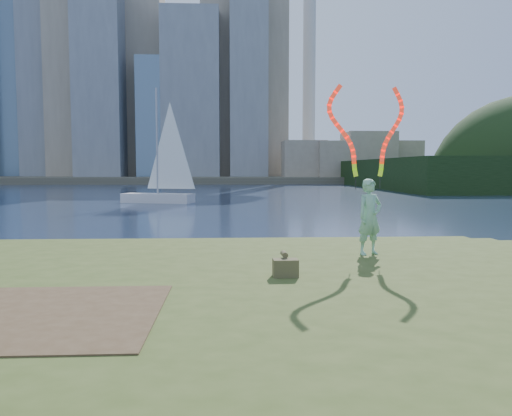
{
  "coord_description": "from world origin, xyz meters",
  "views": [
    {
      "loc": [
        0.35,
        -9.77,
        2.73
      ],
      "look_at": [
        0.91,
        1.0,
        1.87
      ],
      "focal_mm": 35.0,
      "sensor_mm": 36.0,
      "label": 1
    }
  ],
  "objects": [
    {
      "name": "dirt_patch",
      "position": [
        -2.2,
        -3.2,
        0.81
      ],
      "size": [
        3.2,
        3.0,
        0.02
      ],
      "primitive_type": "cube",
      "color": "#47331E",
      "rests_on": "grassy_knoll"
    },
    {
      "name": "canvas_bag",
      "position": [
        1.33,
        -1.02,
        0.97
      ],
      "size": [
        0.45,
        0.51,
        0.42
      ],
      "rotation": [
        0.0,
        0.0,
        0.03
      ],
      "color": "brown",
      "rests_on": "grassy_knoll"
    },
    {
      "name": "far_shore",
      "position": [
        0.0,
        95.0,
        0.6
      ],
      "size": [
        320.0,
        40.0,
        1.2
      ],
      "primitive_type": "cube",
      "color": "#504B3B",
      "rests_on": "ground"
    },
    {
      "name": "ground",
      "position": [
        0.0,
        0.0,
        0.0
      ],
      "size": [
        320.0,
        320.0,
        0.0
      ],
      "primitive_type": "plane",
      "color": "#1A2842",
      "rests_on": "ground"
    },
    {
      "name": "grassy_knoll",
      "position": [
        0.0,
        -2.3,
        0.34
      ],
      "size": [
        20.0,
        18.0,
        0.8
      ],
      "color": "#3B4B1B",
      "rests_on": "ground"
    },
    {
      "name": "observation_tower",
      "position": [
        18.0,
        102.0,
        39.11
      ],
      "size": [
        10.0,
        10.0,
        58.0
      ],
      "color": "silver",
      "rests_on": "far_shore"
    },
    {
      "name": "sailboat",
      "position": [
        -5.09,
        30.13,
        1.56
      ],
      "size": [
        6.0,
        3.37,
        9.09
      ],
      "rotation": [
        0.0,
        0.0,
        -0.29
      ],
      "color": "silver",
      "rests_on": "ground"
    },
    {
      "name": "woman_with_ribbons",
      "position": [
        3.46,
        1.19,
        2.2
      ],
      "size": [
        1.92,
        0.84,
        4.07
      ],
      "rotation": [
        0.0,
        0.0,
        0.4
      ],
      "color": "#227E4F",
      "rests_on": "grassy_knoll"
    }
  ]
}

